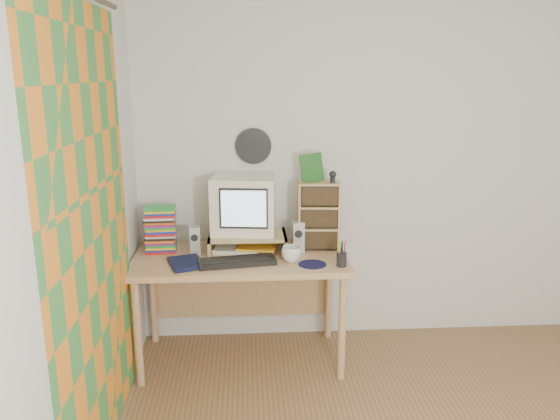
{
  "coord_description": "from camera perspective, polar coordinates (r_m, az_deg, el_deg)",
  "views": [
    {
      "loc": [
        -0.98,
        -2.04,
        1.94
      ],
      "look_at": [
        -0.77,
        1.33,
        1.07
      ],
      "focal_mm": 35.0,
      "sensor_mm": 36.0,
      "label": 1
    }
  ],
  "objects": [
    {
      "name": "left_wall",
      "position": [
        2.29,
        -23.14,
        -4.3
      ],
      "size": [
        0.0,
        3.5,
        3.5
      ],
      "primitive_type": "plane",
      "rotation": [
        1.57,
        0.0,
        1.57
      ],
      "color": "silver",
      "rests_on": "floor"
    },
    {
      "name": "pen_cup",
      "position": [
        3.43,
        6.46,
        -4.85
      ],
      "size": [
        0.07,
        0.07,
        0.13
      ],
      "primitive_type": null,
      "rotation": [
        0.0,
        0.0,
        0.14
      ],
      "color": "black",
      "rests_on": "desk"
    },
    {
      "name": "mousepad",
      "position": [
        3.46,
        3.4,
        -5.68
      ],
      "size": [
        0.23,
        0.23,
        0.0
      ],
      "primitive_type": "cylinder",
      "rotation": [
        0.0,
        0.0,
        -0.32
      ],
      "color": "#0F1235",
      "rests_on": "desk"
    },
    {
      "name": "game_box",
      "position": [
        3.64,
        3.32,
        4.42
      ],
      "size": [
        0.15,
        0.04,
        0.19
      ],
      "primitive_type": "cube",
      "rotation": [
        0.0,
        0.0,
        0.07
      ],
      "color": "#175016",
      "rests_on": "cd_rack"
    },
    {
      "name": "desk",
      "position": [
        3.73,
        -4.14,
        -6.45
      ],
      "size": [
        1.4,
        0.7,
        0.75
      ],
      "color": "#DAB175",
      "rests_on": "floor"
    },
    {
      "name": "red_box",
      "position": [
        3.49,
        -5.39,
        -5.26
      ],
      "size": [
        0.07,
        0.05,
        0.04
      ],
      "primitive_type": "cube",
      "rotation": [
        0.0,
        0.0,
        -0.02
      ],
      "color": "red",
      "rests_on": "desk"
    },
    {
      "name": "curtain",
      "position": [
        2.74,
        -18.9,
        -3.12
      ],
      "size": [
        0.0,
        2.2,
        2.2
      ],
      "primitive_type": "plane",
      "rotation": [
        1.57,
        0.0,
        1.57
      ],
      "color": "orange",
      "rests_on": "left_wall"
    },
    {
      "name": "back_wall",
      "position": [
        3.97,
        10.79,
        4.15
      ],
      "size": [
        3.5,
        0.0,
        3.5
      ],
      "primitive_type": "plane",
      "rotation": [
        1.57,
        0.0,
        0.0
      ],
      "color": "silver",
      "rests_on": "floor"
    },
    {
      "name": "wall_disc",
      "position": [
        3.81,
        -2.81,
        6.69
      ],
      "size": [
        0.25,
        0.02,
        0.25
      ],
      "primitive_type": "cylinder",
      "rotation": [
        1.57,
        0.0,
        0.0
      ],
      "color": "black",
      "rests_on": "back_wall"
    },
    {
      "name": "keyboard",
      "position": [
        3.47,
        -4.5,
        -5.4
      ],
      "size": [
        0.5,
        0.24,
        0.03
      ],
      "primitive_type": "cube",
      "rotation": [
        0.0,
        0.0,
        0.17
      ],
      "color": "black",
      "rests_on": "desk"
    },
    {
      "name": "speaker_left",
      "position": [
        3.68,
        -8.86,
        -3.12
      ],
      "size": [
        0.07,
        0.07,
        0.18
      ],
      "primitive_type": "cube",
      "rotation": [
        0.0,
        0.0,
        0.07
      ],
      "color": "silver",
      "rests_on": "desk"
    },
    {
      "name": "crt_monitor",
      "position": [
        3.68,
        -3.82,
        0.56
      ],
      "size": [
        0.45,
        0.45,
        0.38
      ],
      "primitive_type": "cube",
      "rotation": [
        0.0,
        0.0,
        -0.11
      ],
      "color": "#EAE8CF",
      "rests_on": "monitor_riser"
    },
    {
      "name": "papers",
      "position": [
        3.71,
        -3.63,
        -3.97
      ],
      "size": [
        0.34,
        0.28,
        0.04
      ],
      "primitive_type": null,
      "rotation": [
        0.0,
        0.0,
        -0.22
      ],
      "color": "white",
      "rests_on": "desk"
    },
    {
      "name": "cd_rack",
      "position": [
        3.7,
        4.07,
        -0.61
      ],
      "size": [
        0.29,
        0.17,
        0.47
      ],
      "primitive_type": "cube",
      "rotation": [
        0.0,
        0.0,
        -0.07
      ],
      "color": "tan",
      "rests_on": "desk"
    },
    {
      "name": "webcam",
      "position": [
        3.62,
        5.54,
        3.47
      ],
      "size": [
        0.05,
        0.05,
        0.08
      ],
      "primitive_type": null,
      "rotation": [
        0.0,
        0.0,
        -0.06
      ],
      "color": "black",
      "rests_on": "cd_rack"
    },
    {
      "name": "diary",
      "position": [
        3.48,
        -11.39,
        -5.45
      ],
      "size": [
        0.29,
        0.25,
        0.05
      ],
      "primitive_type": "imported",
      "rotation": [
        0.0,
        0.0,
        0.31
      ],
      "color": "#0E1434",
      "rests_on": "desk"
    },
    {
      "name": "monitor_riser",
      "position": [
        3.69,
        -3.42,
        -2.91
      ],
      "size": [
        0.52,
        0.3,
        0.12
      ],
      "color": "tan",
      "rests_on": "desk"
    },
    {
      "name": "dvd_stack",
      "position": [
        3.74,
        -12.36,
        -2.21
      ],
      "size": [
        0.2,
        0.15,
        0.28
      ],
      "primitive_type": null,
      "rotation": [
        0.0,
        0.0,
        0.04
      ],
      "color": "brown",
      "rests_on": "desk"
    },
    {
      "name": "mug",
      "position": [
        3.5,
        1.2,
        -4.62
      ],
      "size": [
        0.13,
        0.13,
        0.1
      ],
      "primitive_type": "imported",
      "rotation": [
        0.0,
        0.0,
        -0.03
      ],
      "color": "silver",
      "rests_on": "desk"
    },
    {
      "name": "speaker_right",
      "position": [
        3.68,
        1.88,
        -2.79
      ],
      "size": [
        0.09,
        0.09,
        0.21
      ],
      "primitive_type": "cube",
      "rotation": [
        0.0,
        0.0,
        0.12
      ],
      "color": "silver",
      "rests_on": "desk"
    }
  ]
}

